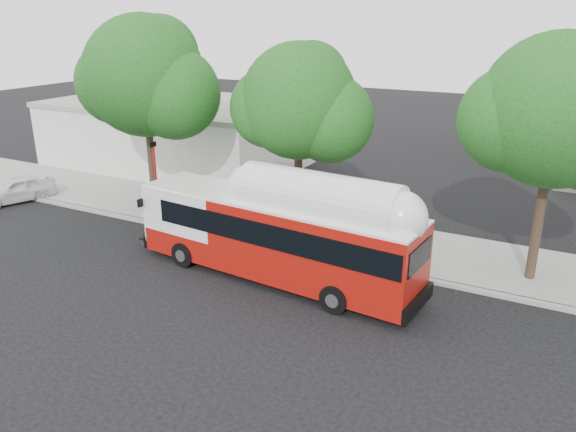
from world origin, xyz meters
name	(u,v)px	position (x,y,z in m)	size (l,w,h in m)	color
ground	(249,292)	(0.00, 0.00, 0.00)	(120.00, 120.00, 0.00)	black
sidewalk	(322,233)	(0.00, 6.50, 0.07)	(60.00, 5.00, 0.15)	gray
curb_strip	(297,253)	(0.00, 3.90, 0.07)	(60.00, 0.30, 0.15)	gray
red_curb_segment	(237,240)	(-3.00, 3.90, 0.08)	(10.00, 0.32, 0.16)	maroon
street_tree_left	(153,81)	(-8.53, 5.56, 6.60)	(6.67, 5.80, 9.74)	#2D2116
street_tree_mid	(308,107)	(-0.59, 6.06, 5.91)	(5.75, 5.00, 8.62)	#2D2116
street_tree_right	(569,118)	(9.44, 5.86, 6.26)	(6.21, 5.40, 9.18)	#2D2116
low_commercial_bldg	(178,132)	(-14.00, 14.00, 2.15)	(16.20, 10.20, 4.25)	silver
transit_bus	(277,238)	(0.35, 1.51, 1.69)	(12.35, 3.53, 3.61)	#9D110A
parked_car	(16,189)	(-16.72, 3.28, 0.69)	(4.03, 1.62, 1.37)	silver
signal_pole	(156,182)	(-7.66, 4.20, 2.06)	(0.11, 0.38, 4.02)	red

